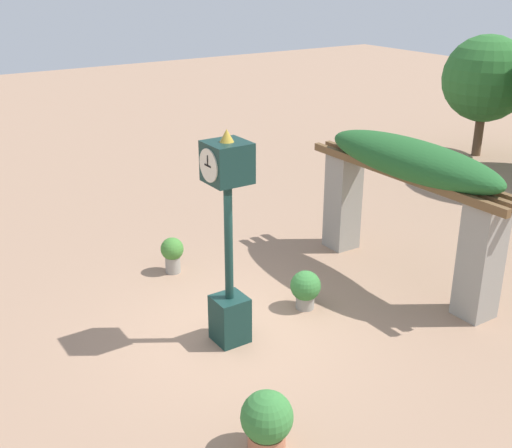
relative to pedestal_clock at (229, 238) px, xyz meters
name	(u,v)px	position (x,y,z in m)	size (l,w,h in m)	color
ground_plane	(241,331)	(-0.13, 0.28, -1.79)	(60.00, 60.00, 0.00)	#9E7A60
pedestal_clock	(229,238)	(0.00, 0.00, 0.00)	(0.60, 0.65, 3.48)	#14332D
pergola	(408,179)	(-0.13, 3.94, 0.20)	(4.70, 1.17, 2.73)	gray
potted_plant_near_left	(172,253)	(-2.74, 0.34, -1.37)	(0.45, 0.45, 0.73)	gray
potted_plant_near_right	(267,421)	(2.43, -0.94, -1.35)	(0.66, 0.66, 0.84)	#B26B4C
potted_plant_far_left	(305,288)	(-0.17, 1.65, -1.40)	(0.54, 0.54, 0.70)	gray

